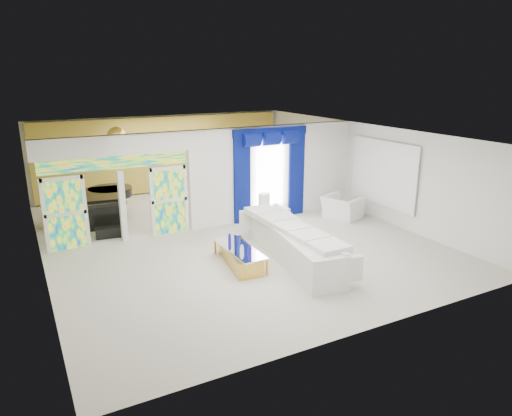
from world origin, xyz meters
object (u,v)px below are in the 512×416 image
console_table (272,216)px  coffee_table (240,256)px  armchair (342,207)px  grand_piano (100,208)px  white_sofa (292,244)px

console_table → coffee_table: bearing=-133.1°
armchair → grand_piano: bearing=45.6°
console_table → grand_piano: size_ratio=0.62×
white_sofa → console_table: bearing=78.5°
console_table → grand_piano: 5.49m
coffee_table → grand_piano: grand_piano is taller
armchair → grand_piano: 7.79m
white_sofa → armchair: white_sofa is taller
white_sofa → armchair: 3.92m
grand_piano → console_table: bearing=-20.8°
coffee_table → armchair: size_ratio=1.65×
armchair → coffee_table: bearing=92.4°
console_table → grand_piano: grand_piano is taller
white_sofa → coffee_table: bearing=176.2°
coffee_table → console_table: size_ratio=1.61×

